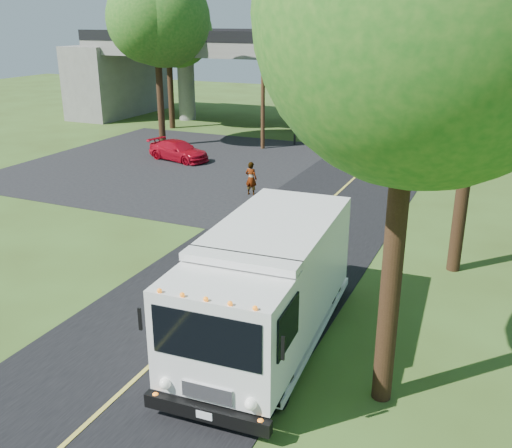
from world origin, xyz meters
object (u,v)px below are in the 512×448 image
Objects in this scene: traffic_signal at (296,97)px; red_sedan at (179,151)px; utility_pole at (263,77)px; tree_left_far at (169,28)px; tree_left_lot at (157,22)px; pedestrian at (251,179)px; step_van at (267,283)px.

red_sedan is at bearing -124.33° from traffic_signal.
red_sedan is (-3.34, -5.09, -4.00)m from utility_pole.
traffic_signal is at bearing -21.41° from red_sedan.
tree_left_lot is at bearing -63.43° from tree_left_far.
tree_left_far reaches higher than pedestrian.
red_sedan is (-4.84, -7.09, -2.61)m from traffic_signal.
traffic_signal is 11.75m from tree_left_far.
pedestrian is at bearing -46.55° from tree_left_far.
pedestrian is (7.04, -4.79, 0.24)m from red_sedan.
tree_left_lot is 6.31× the size of pedestrian.
utility_pole is 1.16× the size of step_van.
tree_left_far reaches higher than traffic_signal.
pedestrian is (12.99, -13.72, -6.62)m from tree_left_far.
step_van is 13.50m from pedestrian.
step_van is at bearing -51.05° from tree_left_lot.
tree_left_lot is 1.06× the size of tree_left_far.
utility_pole is at bearing -20.36° from red_sedan.
step_van is at bearing -66.16° from utility_pole.
utility_pole is at bearing -22.43° from tree_left_far.
utility_pole is 5.41× the size of pedestrian.
tree_left_lot is at bearing 125.50° from step_van.
traffic_signal is at bearing 53.13° from utility_pole.
tree_left_far is 1.27× the size of step_van.
tree_left_lot is at bearing 58.15° from red_sedan.
tree_left_lot reaches higher than traffic_signal.
tree_left_far reaches higher than red_sedan.
traffic_signal is 0.53× the size of tree_left_far.
traffic_signal is 0.58× the size of utility_pole.
step_van is at bearing 120.49° from pedestrian.
red_sedan is (2.95, -2.93, -7.31)m from tree_left_lot.
step_van is (18.99, -25.78, -5.72)m from tree_left_far.
tree_left_far is (-10.79, 1.84, 4.25)m from traffic_signal.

